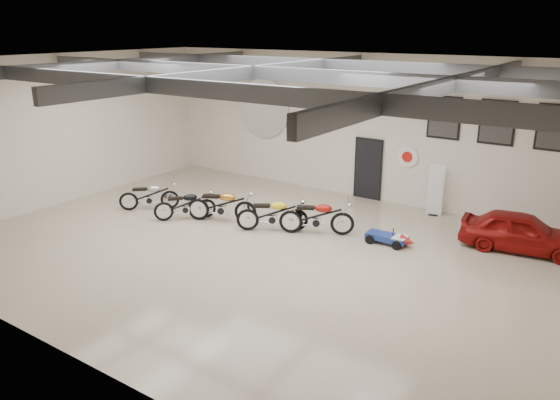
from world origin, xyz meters
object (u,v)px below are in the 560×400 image
Objects in this scene: banner_stand at (435,189)px; go_kart at (391,236)px; motorcycle_black at (185,204)px; motorcycle_red at (316,216)px; motorcycle_yellow at (272,213)px; motorcycle_silver at (149,195)px; motorcycle_gold at (222,204)px; vintage_car at (521,232)px.

go_kart is (-0.14, -3.10, -0.63)m from banner_stand.
motorcycle_red is (4.08, 1.22, 0.07)m from motorcycle_black.
motorcycle_black is 6.45m from go_kart.
banner_stand reaches higher than motorcycle_yellow.
motorcycle_silver is 2.79m from motorcycle_gold.
banner_stand is 1.25× the size of go_kart.
motorcycle_red reaches higher than motorcycle_silver.
motorcycle_silver is at bearing 155.03° from motorcycle_yellow.
motorcycle_gold is at bearing -24.04° from motorcycle_black.
motorcycle_gold is at bearing 101.18° from vintage_car.
motorcycle_black is 0.91× the size of motorcycle_yellow.
banner_stand is at bearing -11.20° from motorcycle_black.
motorcycle_yellow is (4.50, 0.70, 0.04)m from motorcycle_silver.
motorcycle_yellow is 0.97× the size of motorcycle_red.
banner_stand is 4.25m from motorcycle_red.
motorcycle_red is at bearing -31.51° from motorcycle_silver.
motorcycle_yellow is at bearing -143.92° from banner_stand.
motorcycle_yellow is 6.93m from vintage_car.
motorcycle_black is 0.88× the size of motorcycle_red.
banner_stand is 5.39m from motorcycle_yellow.
motorcycle_silver is 0.88× the size of motorcycle_gold.
motorcycle_black reaches higher than go_kart.
vintage_car is at bearing -12.05° from motorcycle_yellow.
motorcycle_gold is at bearing -167.88° from go_kart.
motorcycle_yellow is 3.52m from go_kart.
motorcycle_gold is 3.07m from motorcycle_red.
vintage_car reaches higher than go_kart.
vintage_car is (6.44, 2.56, -0.00)m from motorcycle_yellow.
vintage_car is at bearing -26.64° from motorcycle_silver.
motorcycle_black is (-6.37, -4.79, -0.39)m from banner_stand.
motorcycle_gold reaches higher than motorcycle_silver.
banner_stand is at bearing 15.37° from motorcycle_yellow.
go_kart is (5.13, 1.21, -0.31)m from motorcycle_gold.
banner_stand is at bearing -12.55° from motorcycle_silver.
motorcycle_black is 9.85m from vintage_car.
motorcycle_gold is 1.77m from motorcycle_yellow.
motorcycle_silver is 4.56m from motorcycle_yellow.
motorcycle_red is at bearing 103.96° from vintage_car.
vintage_car reaches higher than motorcycle_black.
vintage_car is at bearing -40.20° from banner_stand.
banner_stand is 0.56× the size of vintage_car.
motorcycle_red is 2.21m from go_kart.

